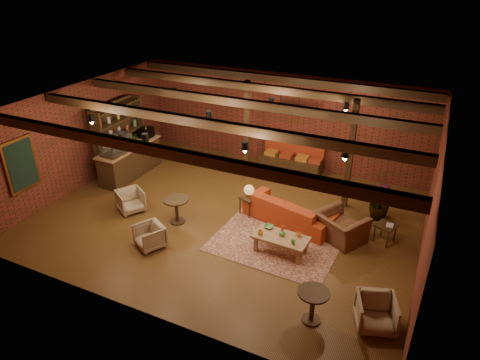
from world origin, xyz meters
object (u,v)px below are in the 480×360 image
at_px(side_table_lamp, 249,192).
at_px(round_table_right, 313,302).
at_px(sofa, 290,210).
at_px(armchair_a, 131,200).
at_px(side_table_book, 386,226).
at_px(armchair_b, 150,235).
at_px(round_table_left, 176,206).
at_px(armchair_right, 341,223).
at_px(armchair_far, 376,312).
at_px(plant_tall, 385,170).
at_px(coffee_table, 281,238).

height_order(side_table_lamp, round_table_right, side_table_lamp).
bearing_deg(side_table_lamp, sofa, 3.78).
bearing_deg(armchair_a, side_table_book, -45.56).
distance_m(armchair_a, armchair_b, 1.94).
bearing_deg(armchair_b, armchair_a, 170.90).
relative_size(sofa, side_table_lamp, 2.79).
distance_m(side_table_book, round_table_right, 3.50).
relative_size(round_table_left, armchair_b, 1.08).
bearing_deg(round_table_left, armchair_a, -177.98).
bearing_deg(round_table_left, side_table_lamp, 37.96).
distance_m(side_table_lamp, armchair_right, 2.65).
bearing_deg(side_table_lamp, armchair_right, -3.83).
xyz_separation_m(side_table_lamp, armchair_far, (3.95, -2.80, -0.31)).
height_order(side_table_book, round_table_right, round_table_right).
distance_m(side_table_lamp, armchair_far, 4.85).
relative_size(armchair_right, armchair_far, 1.53).
bearing_deg(armchair_b, round_table_left, 119.61).
height_order(side_table_book, plant_tall, plant_tall).
height_order(side_table_lamp, side_table_book, side_table_lamp).
relative_size(round_table_left, armchair_a, 1.02).
relative_size(sofa, round_table_left, 3.50).
bearing_deg(coffee_table, side_table_book, 34.13).
height_order(round_table_left, armchair_b, round_table_left).
xyz_separation_m(sofa, armchair_a, (-4.28, -1.37, -0.01)).
bearing_deg(sofa, round_table_right, 130.06).
height_order(armchair_a, armchair_right, armchair_right).
relative_size(round_table_left, plant_tall, 0.24).
distance_m(coffee_table, side_table_lamp, 1.97).
bearing_deg(armchair_right, plant_tall, -85.65).
relative_size(side_table_book, armchair_far, 0.80).
distance_m(armchair_b, round_table_right, 4.43).
bearing_deg(sofa, side_table_book, -163.42).
height_order(round_table_left, plant_tall, plant_tall).
bearing_deg(armchair_far, armchair_a, 149.31).
xyz_separation_m(armchair_far, plant_tall, (-0.60, 4.11, 1.12)).
relative_size(sofa, armchair_a, 3.57).
relative_size(coffee_table, side_table_lamp, 1.52).
height_order(side_table_lamp, armchair_far, side_table_lamp).
distance_m(armchair_right, plant_tall, 1.92).
distance_m(coffee_table, plant_tall, 3.43).
xyz_separation_m(side_table_lamp, plant_tall, (3.35, 1.31, 0.80)).
relative_size(side_table_book, plant_tall, 0.20).
height_order(side_table_lamp, plant_tall, plant_tall).
height_order(armchair_right, plant_tall, plant_tall).
distance_m(armchair_a, side_table_book, 6.95).
height_order(coffee_table, armchair_b, coffee_table).
bearing_deg(plant_tall, sofa, -150.44).
bearing_deg(armchair_far, side_table_lamp, 126.02).
bearing_deg(armchair_right, coffee_table, 73.78).
xyz_separation_m(armchair_right, side_table_book, (1.04, 0.38, -0.03)).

